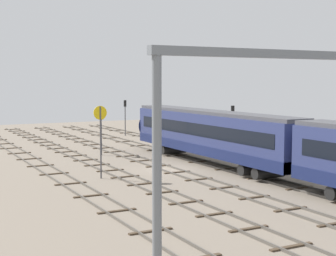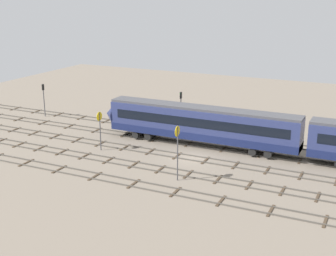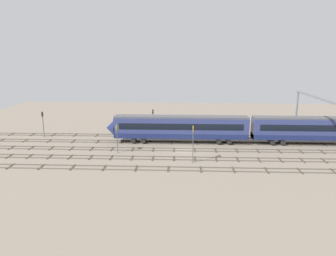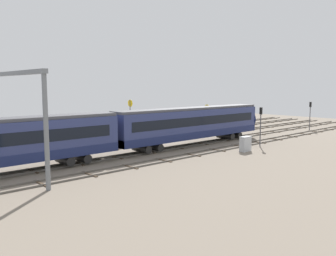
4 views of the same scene
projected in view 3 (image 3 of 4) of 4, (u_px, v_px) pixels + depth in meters
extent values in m
plane|color=gray|center=(184.00, 150.00, 54.36)|extent=(107.25, 107.25, 0.00)
cube|color=#59544C|center=(184.00, 135.00, 64.09)|extent=(91.25, 0.07, 0.16)
cube|color=#59544C|center=(184.00, 137.00, 62.69)|extent=(91.25, 0.07, 0.16)
cube|color=#473828|center=(319.00, 138.00, 62.23)|extent=(0.24, 2.40, 0.08)
cube|color=#473828|center=(296.00, 137.00, 62.43)|extent=(0.24, 2.40, 0.08)
cube|color=#473828|center=(274.00, 137.00, 62.62)|extent=(0.24, 2.40, 0.08)
cube|color=#473828|center=(251.00, 137.00, 62.81)|extent=(0.24, 2.40, 0.08)
cube|color=#473828|center=(229.00, 137.00, 63.01)|extent=(0.24, 2.40, 0.08)
cube|color=#473828|center=(206.00, 136.00, 63.20)|extent=(0.24, 2.40, 0.08)
cube|color=#473828|center=(184.00, 136.00, 63.40)|extent=(0.24, 2.40, 0.08)
cube|color=#473828|center=(162.00, 136.00, 63.59)|extent=(0.24, 2.40, 0.08)
cube|color=#473828|center=(140.00, 136.00, 63.78)|extent=(0.24, 2.40, 0.08)
cube|color=#473828|center=(118.00, 135.00, 63.98)|extent=(0.24, 2.40, 0.08)
cube|color=#473828|center=(97.00, 135.00, 64.17)|extent=(0.24, 2.40, 0.08)
cube|color=#473828|center=(75.00, 135.00, 64.37)|extent=(0.24, 2.40, 0.08)
cube|color=#473828|center=(54.00, 135.00, 64.56)|extent=(0.24, 2.40, 0.08)
cube|color=#473828|center=(33.00, 134.00, 64.76)|extent=(0.24, 2.40, 0.08)
cube|color=#473828|center=(12.00, 134.00, 64.95)|extent=(0.24, 2.40, 0.08)
cube|color=#59544C|center=(184.00, 141.00, 59.56)|extent=(91.25, 0.07, 0.16)
cube|color=#59544C|center=(184.00, 143.00, 58.17)|extent=(91.25, 0.07, 0.16)
cube|color=#473828|center=(324.00, 144.00, 57.75)|extent=(0.24, 2.40, 0.08)
cube|color=#473828|center=(298.00, 144.00, 57.96)|extent=(0.24, 2.40, 0.08)
cube|color=#473828|center=(273.00, 144.00, 58.16)|extent=(0.24, 2.40, 0.08)
cube|color=#473828|center=(247.00, 143.00, 58.36)|extent=(0.24, 2.40, 0.08)
cube|color=#473828|center=(222.00, 143.00, 58.57)|extent=(0.24, 2.40, 0.08)
cube|color=#473828|center=(197.00, 143.00, 58.77)|extent=(0.24, 2.40, 0.08)
cube|color=#473828|center=(172.00, 142.00, 58.97)|extent=(0.24, 2.40, 0.08)
cube|color=#473828|center=(147.00, 142.00, 59.18)|extent=(0.24, 2.40, 0.08)
cube|color=#473828|center=(122.00, 142.00, 59.38)|extent=(0.24, 2.40, 0.08)
cube|color=#473828|center=(98.00, 141.00, 59.59)|extent=(0.24, 2.40, 0.08)
cube|color=#473828|center=(73.00, 141.00, 59.79)|extent=(0.24, 2.40, 0.08)
cube|color=#473828|center=(49.00, 141.00, 59.99)|extent=(0.24, 2.40, 0.08)
cube|color=#473828|center=(25.00, 141.00, 60.20)|extent=(0.24, 2.40, 0.08)
cube|color=#473828|center=(2.00, 140.00, 60.40)|extent=(0.24, 2.40, 0.08)
cube|color=#59544C|center=(184.00, 148.00, 55.04)|extent=(91.25, 0.07, 0.16)
cube|color=#59544C|center=(184.00, 151.00, 53.64)|extent=(91.25, 0.07, 0.16)
cube|color=#473828|center=(322.00, 152.00, 53.33)|extent=(0.24, 2.40, 0.08)
cube|color=#473828|center=(301.00, 151.00, 53.49)|extent=(0.24, 2.40, 0.08)
cube|color=#473828|center=(279.00, 151.00, 53.64)|extent=(0.24, 2.40, 0.08)
cube|color=#473828|center=(258.00, 151.00, 53.80)|extent=(0.24, 2.40, 0.08)
cube|color=#473828|center=(237.00, 151.00, 53.96)|extent=(0.24, 2.40, 0.08)
cube|color=#473828|center=(216.00, 150.00, 54.11)|extent=(0.24, 2.40, 0.08)
cube|color=#473828|center=(195.00, 150.00, 54.27)|extent=(0.24, 2.40, 0.08)
cube|color=#473828|center=(174.00, 150.00, 54.43)|extent=(0.24, 2.40, 0.08)
cube|color=#473828|center=(153.00, 149.00, 54.58)|extent=(0.24, 2.40, 0.08)
cube|color=#473828|center=(133.00, 149.00, 54.74)|extent=(0.24, 2.40, 0.08)
cube|color=#473828|center=(112.00, 149.00, 54.90)|extent=(0.24, 2.40, 0.08)
cube|color=#473828|center=(92.00, 149.00, 55.06)|extent=(0.24, 2.40, 0.08)
cube|color=#473828|center=(72.00, 148.00, 55.21)|extent=(0.24, 2.40, 0.08)
cube|color=#473828|center=(51.00, 148.00, 55.37)|extent=(0.24, 2.40, 0.08)
cube|color=#473828|center=(31.00, 148.00, 55.53)|extent=(0.24, 2.40, 0.08)
cube|color=#473828|center=(12.00, 148.00, 55.68)|extent=(0.24, 2.40, 0.08)
cube|color=#59544C|center=(184.00, 157.00, 50.52)|extent=(91.25, 0.07, 0.16)
cube|color=#59544C|center=(184.00, 160.00, 49.12)|extent=(91.25, 0.07, 0.16)
cube|color=#473828|center=(324.00, 161.00, 48.88)|extent=(0.24, 2.40, 0.08)
cube|color=#473828|center=(302.00, 160.00, 49.03)|extent=(0.24, 2.40, 0.08)
cube|color=#473828|center=(281.00, 160.00, 49.17)|extent=(0.24, 2.40, 0.08)
cube|color=#473828|center=(259.00, 160.00, 49.32)|extent=(0.24, 2.40, 0.08)
cube|color=#473828|center=(237.00, 159.00, 49.46)|extent=(0.24, 2.40, 0.08)
cube|color=#473828|center=(216.00, 159.00, 49.61)|extent=(0.24, 2.40, 0.08)
cube|color=#473828|center=(195.00, 159.00, 49.75)|extent=(0.24, 2.40, 0.08)
cube|color=#473828|center=(174.00, 158.00, 49.90)|extent=(0.24, 2.40, 0.08)
cube|color=#473828|center=(153.00, 158.00, 50.04)|extent=(0.24, 2.40, 0.08)
cube|color=#473828|center=(132.00, 158.00, 50.19)|extent=(0.24, 2.40, 0.08)
cube|color=#473828|center=(111.00, 158.00, 50.34)|extent=(0.24, 2.40, 0.08)
cube|color=#473828|center=(91.00, 157.00, 50.48)|extent=(0.24, 2.40, 0.08)
cube|color=#473828|center=(70.00, 157.00, 50.63)|extent=(0.24, 2.40, 0.08)
cube|color=#473828|center=(50.00, 157.00, 50.77)|extent=(0.24, 2.40, 0.08)
cube|color=#473828|center=(30.00, 156.00, 50.92)|extent=(0.24, 2.40, 0.08)
cube|color=#473828|center=(9.00, 156.00, 51.06)|extent=(0.24, 2.40, 0.08)
cube|color=#59544C|center=(184.00, 167.00, 45.99)|extent=(91.25, 0.07, 0.16)
cube|color=#59544C|center=(184.00, 171.00, 44.60)|extent=(91.25, 0.07, 0.16)
cube|color=#473828|center=(334.00, 171.00, 44.39)|extent=(0.24, 2.40, 0.08)
cube|color=#473828|center=(300.00, 171.00, 44.59)|extent=(0.24, 2.40, 0.08)
cube|color=#473828|center=(267.00, 170.00, 44.79)|extent=(0.24, 2.40, 0.08)
cube|color=#473828|center=(234.00, 170.00, 45.00)|extent=(0.24, 2.40, 0.08)
cube|color=#473828|center=(201.00, 169.00, 45.20)|extent=(0.24, 2.40, 0.08)
cube|color=#473828|center=(168.00, 169.00, 45.40)|extent=(0.24, 2.40, 0.08)
cube|color=#473828|center=(136.00, 168.00, 45.61)|extent=(0.24, 2.40, 0.08)
cube|color=#473828|center=(104.00, 168.00, 45.81)|extent=(0.24, 2.40, 0.08)
cube|color=#473828|center=(73.00, 167.00, 46.02)|extent=(0.24, 2.40, 0.08)
cube|color=#473828|center=(41.00, 167.00, 46.22)|extent=(0.24, 2.40, 0.08)
cube|color=#473828|center=(10.00, 166.00, 46.42)|extent=(0.24, 2.40, 0.08)
cube|color=navy|center=(181.00, 127.00, 58.27)|extent=(24.00, 2.90, 3.60)
cube|color=navy|center=(181.00, 135.00, 58.57)|extent=(24.00, 2.94, 0.90)
cube|color=#4C4C51|center=(181.00, 117.00, 57.83)|extent=(24.00, 2.50, 0.30)
cube|color=black|center=(181.00, 123.00, 59.59)|extent=(22.00, 0.04, 1.10)
cube|color=black|center=(181.00, 127.00, 56.75)|extent=(22.00, 0.04, 1.10)
cylinder|color=black|center=(228.00, 140.00, 58.39)|extent=(0.90, 2.70, 0.90)
cylinder|color=black|center=(218.00, 140.00, 58.47)|extent=(0.90, 2.70, 0.90)
cylinder|color=black|center=(144.00, 139.00, 59.08)|extent=(0.90, 2.70, 0.90)
cylinder|color=black|center=(134.00, 139.00, 59.16)|extent=(0.90, 2.70, 0.90)
cube|color=navy|center=(321.00, 129.00, 57.16)|extent=(24.00, 2.90, 3.60)
cube|color=navy|center=(320.00, 136.00, 57.46)|extent=(24.00, 2.94, 0.90)
cube|color=#4C4C51|center=(322.00, 118.00, 56.72)|extent=(24.00, 2.50, 0.30)
cube|color=black|center=(318.00, 125.00, 58.48)|extent=(22.00, 0.04, 1.10)
cube|color=black|center=(324.00, 128.00, 55.64)|extent=(22.00, 0.04, 1.10)
cylinder|color=black|center=(281.00, 141.00, 57.97)|extent=(0.90, 2.70, 0.90)
cylinder|color=black|center=(271.00, 141.00, 58.05)|extent=(0.90, 2.70, 0.90)
cone|color=navy|center=(111.00, 128.00, 58.88)|extent=(1.60, 3.24, 3.24)
cylinder|color=slate|center=(296.00, 114.00, 63.42)|extent=(0.36, 0.36, 8.56)
cube|color=slate|center=(324.00, 100.00, 51.11)|extent=(0.40, 23.83, 0.35)
cylinder|color=#4C4C51|center=(193.00, 145.00, 47.34)|extent=(0.12, 0.12, 5.65)
cylinder|color=yellow|center=(193.00, 129.00, 46.81)|extent=(0.05, 1.08, 1.08)
cube|color=black|center=(193.00, 129.00, 46.81)|extent=(0.02, 0.49, 0.12)
cylinder|color=#4C4C51|center=(117.00, 139.00, 52.39)|extent=(0.12, 0.12, 4.67)
cylinder|color=yellow|center=(117.00, 128.00, 51.98)|extent=(0.05, 1.09, 1.09)
cube|color=black|center=(117.00, 128.00, 51.98)|extent=(0.02, 0.49, 0.12)
cylinder|color=#4C4C51|center=(43.00, 127.00, 62.54)|extent=(0.14, 0.14, 4.07)
cube|color=black|center=(42.00, 114.00, 61.98)|extent=(0.20, 0.32, 0.90)
sphere|color=yellow|center=(42.00, 113.00, 61.94)|extent=(0.20, 0.20, 0.20)
sphere|color=#262626|center=(42.00, 115.00, 62.03)|extent=(0.20, 0.20, 0.20)
cylinder|color=#4C4C51|center=(153.00, 124.00, 65.03)|extent=(0.14, 0.14, 4.12)
cube|color=black|center=(153.00, 112.00, 64.46)|extent=(0.20, 0.32, 0.90)
sphere|color=green|center=(152.00, 111.00, 64.42)|extent=(0.20, 0.20, 0.20)
sphere|color=#262626|center=(152.00, 113.00, 64.51)|extent=(0.20, 0.20, 0.20)
cube|color=#B2B7BC|center=(175.00, 129.00, 65.89)|extent=(1.44, 0.74, 1.78)
cube|color=#333333|center=(171.00, 127.00, 65.86)|extent=(0.02, 0.52, 0.24)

